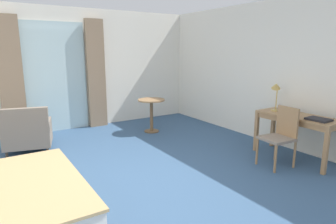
{
  "coord_description": "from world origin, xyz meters",
  "views": [
    {
      "loc": [
        -1.64,
        -3.15,
        1.81
      ],
      "look_at": [
        0.72,
        0.54,
        0.86
      ],
      "focal_mm": 31.18,
      "sensor_mm": 36.0,
      "label": 1
    }
  ],
  "objects_px": {
    "writing_desk": "(297,121)",
    "desk_lamp": "(276,90)",
    "closed_book": "(319,119)",
    "armchair_by_window": "(28,133)",
    "desk_chair": "(281,134)",
    "round_cafe_table": "(151,108)"
  },
  "relations": [
    {
      "from": "writing_desk",
      "to": "desk_lamp",
      "type": "xyz_separation_m",
      "value": [
        0.1,
        0.54,
        0.45
      ]
    },
    {
      "from": "closed_book",
      "to": "desk_lamp",
      "type": "bearing_deg",
      "value": 77.89
    },
    {
      "from": "closed_book",
      "to": "armchair_by_window",
      "type": "distance_m",
      "value": 4.89
    },
    {
      "from": "desk_chair",
      "to": "desk_lamp",
      "type": "relative_size",
      "value": 1.84
    },
    {
      "from": "writing_desk",
      "to": "desk_chair",
      "type": "relative_size",
      "value": 1.42
    },
    {
      "from": "closed_book",
      "to": "armchair_by_window",
      "type": "relative_size",
      "value": 0.36
    },
    {
      "from": "desk_lamp",
      "to": "desk_chair",
      "type": "bearing_deg",
      "value": -134.69
    },
    {
      "from": "desk_lamp",
      "to": "round_cafe_table",
      "type": "bearing_deg",
      "value": 121.36
    },
    {
      "from": "desk_chair",
      "to": "closed_book",
      "type": "xyz_separation_m",
      "value": [
        0.41,
        -0.34,
        0.24
      ]
    },
    {
      "from": "writing_desk",
      "to": "closed_book",
      "type": "xyz_separation_m",
      "value": [
        -0.06,
        -0.38,
        0.11
      ]
    },
    {
      "from": "armchair_by_window",
      "to": "desk_lamp",
      "type": "bearing_deg",
      "value": -30.92
    },
    {
      "from": "closed_book",
      "to": "round_cafe_table",
      "type": "height_order",
      "value": "closed_book"
    },
    {
      "from": "armchair_by_window",
      "to": "desk_chair",
      "type": "bearing_deg",
      "value": -41.49
    },
    {
      "from": "writing_desk",
      "to": "desk_lamp",
      "type": "relative_size",
      "value": 2.62
    },
    {
      "from": "armchair_by_window",
      "to": "round_cafe_table",
      "type": "distance_m",
      "value": 2.51
    },
    {
      "from": "writing_desk",
      "to": "desk_lamp",
      "type": "height_order",
      "value": "desk_lamp"
    },
    {
      "from": "desk_chair",
      "to": "round_cafe_table",
      "type": "relative_size",
      "value": 1.27
    },
    {
      "from": "desk_lamp",
      "to": "armchair_by_window",
      "type": "height_order",
      "value": "desk_lamp"
    },
    {
      "from": "desk_lamp",
      "to": "closed_book",
      "type": "xyz_separation_m",
      "value": [
        -0.17,
        -0.92,
        -0.34
      ]
    },
    {
      "from": "writing_desk",
      "to": "closed_book",
      "type": "relative_size",
      "value": 4.04
    },
    {
      "from": "closed_book",
      "to": "armchair_by_window",
      "type": "height_order",
      "value": "armchair_by_window"
    },
    {
      "from": "desk_chair",
      "to": "armchair_by_window",
      "type": "relative_size",
      "value": 1.01
    }
  ]
}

